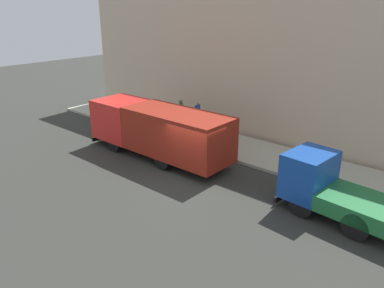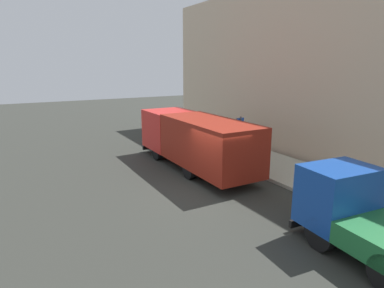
% 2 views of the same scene
% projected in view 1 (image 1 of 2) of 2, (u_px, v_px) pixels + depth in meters
% --- Properties ---
extents(ground, '(80.00, 80.00, 0.00)m').
position_uv_depth(ground, '(189.00, 179.00, 17.74)').
color(ground, '#30322C').
extents(sidewalk, '(3.47, 30.00, 0.15)m').
position_uv_depth(sidewalk, '(245.00, 149.00, 21.08)').
color(sidewalk, '#AFAE98').
rests_on(sidewalk, ground).
extents(building_facade, '(0.50, 30.00, 9.77)m').
position_uv_depth(building_facade, '(272.00, 57.00, 20.99)').
color(building_facade, beige).
rests_on(building_facade, ground).
extents(large_utility_truck, '(2.46, 8.58, 2.68)m').
position_uv_depth(large_utility_truck, '(158.00, 129.00, 19.84)').
color(large_utility_truck, red).
rests_on(large_utility_truck, ground).
extents(small_flatbed_truck, '(2.50, 5.08, 2.29)m').
position_uv_depth(small_flatbed_truck, '(333.00, 190.00, 14.39)').
color(small_flatbed_truck, '#15439F').
rests_on(small_flatbed_truck, ground).
extents(pedestrian_walking, '(0.39, 0.39, 1.71)m').
position_uv_depth(pedestrian_walking, '(181.00, 112.00, 24.64)').
color(pedestrian_walking, brown).
rests_on(pedestrian_walking, sidewalk).
extents(pedestrian_standing, '(0.53, 0.53, 1.73)m').
position_uv_depth(pedestrian_standing, '(202.00, 126.00, 21.92)').
color(pedestrian_standing, '#26182C').
rests_on(pedestrian_standing, sidewalk).
extents(traffic_cone_orange, '(0.41, 0.41, 0.59)m').
position_uv_depth(traffic_cone_orange, '(139.00, 123.00, 24.41)').
color(traffic_cone_orange, orange).
rests_on(traffic_cone_orange, sidewalk).
extents(street_sign_post, '(0.44, 0.08, 2.46)m').
position_uv_depth(street_sign_post, '(198.00, 121.00, 20.85)').
color(street_sign_post, '#4C5156').
rests_on(street_sign_post, sidewalk).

